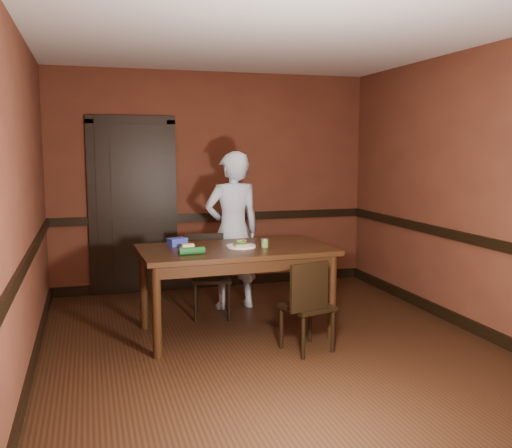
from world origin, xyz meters
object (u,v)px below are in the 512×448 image
chair_far (212,276)px  sandwich_plate (241,245)px  chair_near (307,305)px  food_tub (177,242)px  person (233,231)px  cheese_saucer (188,247)px  dining_table (235,291)px  sauce_jar (265,243)px

chair_far → sandwich_plate: size_ratio=3.10×
chair_near → sandwich_plate: bearing=-71.6°
chair_far → chair_near: chair_far is taller
food_tub → person: bearing=21.6°
chair_far → cheese_saucer: 0.77m
dining_table → person: (0.20, 0.88, 0.45)m
dining_table → person: 1.01m
chair_near → sandwich_plate: 0.88m
chair_near → cheese_saucer: cheese_saucer is taller
chair_near → chair_far: bearing=-80.7°
chair_near → sandwich_plate: size_ratio=2.93×
cheese_saucer → chair_near: bearing=-36.7°
sauce_jar → dining_table: bearing=166.1°
chair_near → cheese_saucer: (-0.92, 0.69, 0.44)m
cheese_saucer → food_tub: 0.20m
chair_far → sauce_jar: bearing=-49.0°
dining_table → chair_near: 0.79m
dining_table → chair_near: bearing=-54.3°
sandwich_plate → food_tub: bearing=156.4°
sandwich_plate → cheese_saucer: sandwich_plate is taller
dining_table → person: size_ratio=1.03×
sandwich_plate → cheese_saucer: 0.50m
cheese_saucer → food_tub: (-0.07, 0.18, 0.02)m
food_tub → cheese_saucer: bearing=-89.3°
person → cheese_saucer: person is taller
dining_table → person: bearing=75.5°
person → food_tub: bearing=36.6°
chair_far → sauce_jar: size_ratio=10.54×
person → cheese_saucer: bearing=46.9°
dining_table → sauce_jar: sauce_jar is taller
dining_table → sandwich_plate: size_ratio=6.40×
chair_far → sandwich_plate: 0.75m
sandwich_plate → sauce_jar: size_ratio=3.40×
dining_table → sandwich_plate: (0.06, -0.00, 0.44)m
cheese_saucer → person: bearing=52.3°
dining_table → chair_far: chair_far is taller
person → chair_far: bearing=38.0°
sandwich_plate → cheese_saucer: bearing=172.7°
chair_far → dining_table: bearing=-68.6°
chair_near → sandwich_plate: sandwich_plate is taller
sauce_jar → sandwich_plate: bearing=163.9°
person → food_tub: (-0.71, -0.64, 0.01)m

